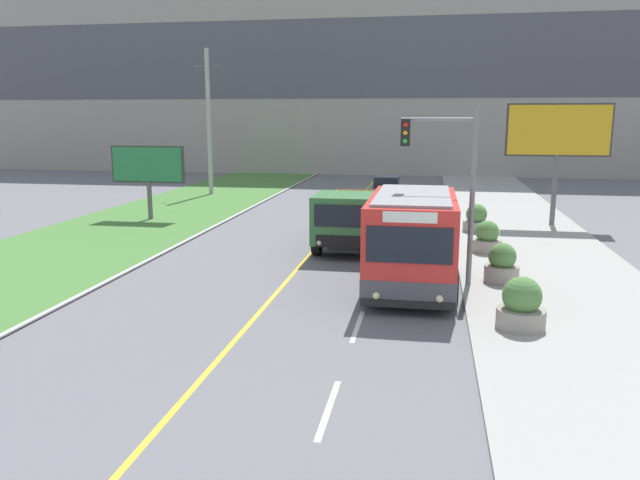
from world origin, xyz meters
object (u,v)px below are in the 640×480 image
at_px(billboard_small, 148,167).
at_px(planter_round_third, 487,238).
at_px(planter_round_second, 502,265).
at_px(utility_pole_far, 209,122).
at_px(planter_round_near, 521,306).
at_px(city_bus, 412,242).
at_px(car_distant, 387,188).
at_px(planter_round_far, 476,219).
at_px(traffic_light_mast, 451,173).
at_px(billboard_large, 558,134).
at_px(dump_truck, 351,220).

relative_size(billboard_small, planter_round_third, 3.12).
bearing_deg(planter_round_second, utility_pole_far, 129.86).
distance_m(utility_pole_far, planter_round_near, 29.97).
bearing_deg(city_bus, planter_round_third, 63.91).
xyz_separation_m(car_distant, billboard_small, (-11.33, -10.21, 2.00)).
height_order(planter_round_near, planter_round_second, planter_round_near).
relative_size(city_bus, planter_round_near, 4.35).
relative_size(utility_pole_far, planter_round_second, 7.59).
bearing_deg(car_distant, billboard_small, -137.99).
bearing_deg(planter_round_far, traffic_light_mast, -99.34).
relative_size(billboard_large, planter_round_near, 4.47).
relative_size(traffic_light_mast, billboard_large, 0.95).
height_order(traffic_light_mast, planter_round_far, traffic_light_mast).
bearing_deg(planter_round_near, dump_truck, 121.81).
distance_m(traffic_light_mast, planter_round_far, 9.79).
xyz_separation_m(utility_pole_far, planter_round_far, (16.58, -11.32, -4.17)).
distance_m(billboard_large, planter_round_near, 16.45).
xyz_separation_m(car_distant, planter_round_third, (4.90, -15.57, -0.07)).
distance_m(utility_pole_far, planter_round_third, 23.30).
distance_m(planter_round_near, planter_round_third, 8.77).
distance_m(dump_truck, traffic_light_mast, 6.32).
bearing_deg(utility_pole_far, billboard_small, -87.46).
xyz_separation_m(city_bus, car_distant, (-2.20, 21.10, -0.80)).
bearing_deg(billboard_small, planter_round_near, -40.90).
bearing_deg(car_distant, traffic_light_mast, -80.87).
xyz_separation_m(utility_pole_far, planter_round_near, (16.78, -24.48, -4.15)).
bearing_deg(traffic_light_mast, planter_round_third, 71.40).
height_order(city_bus, billboard_large, billboard_large).
bearing_deg(traffic_light_mast, car_distant, 99.13).
height_order(dump_truck, car_distant, dump_truck).
bearing_deg(city_bus, traffic_light_mast, 32.62).
relative_size(dump_truck, planter_round_third, 5.29).
height_order(dump_truck, planter_round_far, dump_truck).
bearing_deg(city_bus, dump_truck, 115.37).
distance_m(traffic_light_mast, billboard_small, 17.84).
distance_m(city_bus, billboard_large, 14.20).
bearing_deg(billboard_large, planter_round_near, -102.70).
bearing_deg(utility_pole_far, planter_round_third, -43.26).
bearing_deg(planter_round_third, city_bus, -116.09).
height_order(billboard_large, planter_round_third, billboard_large).
bearing_deg(planter_round_near, planter_round_third, 90.56).
xyz_separation_m(car_distant, utility_pole_far, (-11.79, 0.14, 4.10)).
xyz_separation_m(utility_pole_far, billboard_small, (0.46, -10.34, -2.10)).
bearing_deg(dump_truck, billboard_large, 38.56).
xyz_separation_m(billboard_small, planter_round_second, (16.32, -9.75, -2.06)).
bearing_deg(traffic_light_mast, dump_truck, 127.86).
relative_size(car_distant, utility_pole_far, 0.45).
height_order(city_bus, planter_round_third, city_bus).
relative_size(traffic_light_mast, planter_round_far, 4.41).
distance_m(planter_round_third, planter_round_far, 4.39).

